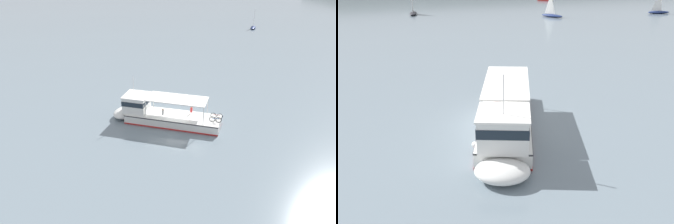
% 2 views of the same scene
% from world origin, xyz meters
% --- Properties ---
extents(ground_plane, '(400.00, 400.00, 0.00)m').
position_xyz_m(ground_plane, '(0.00, 0.00, 0.00)').
color(ground_plane, slate).
extents(ferry_main, '(7.67, 12.93, 5.32)m').
position_xyz_m(ferry_main, '(0.20, -2.09, 1.01)').
color(ferry_main, white).
rests_on(ferry_main, ground).
extents(sailboat_outer_anchorage, '(4.95, 3.27, 5.40)m').
position_xyz_m(sailboat_outer_anchorage, '(-54.66, 29.66, 0.54)').
color(sailboat_outer_anchorage, navy).
rests_on(sailboat_outer_anchorage, ground).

